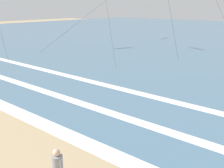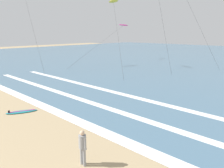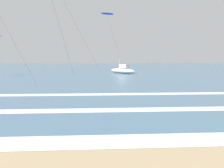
{
  "view_description": "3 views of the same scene",
  "coord_description": "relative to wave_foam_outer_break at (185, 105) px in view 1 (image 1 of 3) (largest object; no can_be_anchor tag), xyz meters",
  "views": [
    {
      "loc": [
        7.47,
        3.11,
        5.4
      ],
      "look_at": [
        -0.68,
        12.73,
        1.69
      ],
      "focal_mm": 43.41,
      "sensor_mm": 36.0,
      "label": 1
    },
    {
      "loc": [
        8.57,
        1.97,
        5.58
      ],
      "look_at": [
        -1.51,
        12.8,
        2.01
      ],
      "focal_mm": 34.59,
      "sensor_mm": 36.0,
      "label": 2
    },
    {
      "loc": [
        -0.59,
        5.28,
        2.59
      ],
      "look_at": [
        -0.12,
        16.08,
        0.85
      ],
      "focal_mm": 25.41,
      "sensor_mm": 36.0,
      "label": 3
    }
  ],
  "objects": [
    {
      "name": "wave_foam_outer_break",
      "position": [
        0.0,
        0.0,
        0.0
      ],
      "size": [
        44.76,
        0.7,
        0.01
      ],
      "primitive_type": "cube",
      "color": "white",
      "rests_on": "ocean_surface"
    },
    {
      "name": "wave_foam_shoreline",
      "position": [
        -2.68,
        -6.68,
        0.0
      ],
      "size": [
        36.3,
        0.86,
        0.01
      ],
      "primitive_type": "cube",
      "color": "white",
      "rests_on": "ocean_surface"
    },
    {
      "name": "wave_foam_mid_break",
      "position": [
        -1.58,
        -3.61,
        0.0
      ],
      "size": [
        42.22,
        0.65,
        0.01
      ],
      "primitive_type": "cube",
      "color": "white",
      "rests_on": "ocean_surface"
    }
  ]
}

